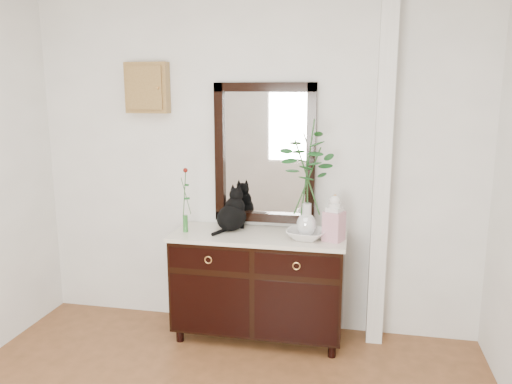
% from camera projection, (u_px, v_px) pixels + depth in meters
% --- Properties ---
extents(wall_back, '(3.60, 0.04, 2.70)m').
position_uv_depth(wall_back, '(253.00, 165.00, 3.97)').
color(wall_back, white).
rests_on(wall_back, ground).
extents(pilaster, '(0.12, 0.20, 2.70)m').
position_uv_depth(pilaster, '(382.00, 170.00, 3.70)').
color(pilaster, white).
rests_on(pilaster, ground).
extents(sideboard, '(1.33, 0.52, 0.82)m').
position_uv_depth(sideboard, '(259.00, 281.00, 3.89)').
color(sideboard, black).
rests_on(sideboard, ground).
extents(wall_mirror, '(0.80, 0.06, 1.10)m').
position_uv_depth(wall_mirror, '(265.00, 154.00, 3.92)').
color(wall_mirror, black).
rests_on(wall_mirror, wall_back).
extents(key_cabinet, '(0.35, 0.10, 0.40)m').
position_uv_depth(key_cabinet, '(147.00, 88.00, 3.98)').
color(key_cabinet, brown).
rests_on(key_cabinet, wall_back).
extents(cat, '(0.33, 0.36, 0.34)m').
position_uv_depth(cat, '(231.00, 209.00, 3.90)').
color(cat, black).
rests_on(cat, sideboard).
extents(lotus_bowl, '(0.33, 0.33, 0.07)m').
position_uv_depth(lotus_bowl, '(306.00, 234.00, 3.68)').
color(lotus_bowl, white).
rests_on(lotus_bowl, sideboard).
extents(vase_branches, '(0.53, 0.53, 0.87)m').
position_uv_depth(vase_branches, '(307.00, 178.00, 3.60)').
color(vase_branches, silver).
rests_on(vase_branches, lotus_bowl).
extents(bud_vase_rose, '(0.07, 0.07, 0.51)m').
position_uv_depth(bud_vase_rose, '(185.00, 200.00, 3.83)').
color(bud_vase_rose, '#2C702D').
rests_on(bud_vase_rose, sideboard).
extents(ginger_jar, '(0.17, 0.17, 0.35)m').
position_uv_depth(ginger_jar, '(334.00, 217.00, 3.62)').
color(ginger_jar, white).
rests_on(ginger_jar, sideboard).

